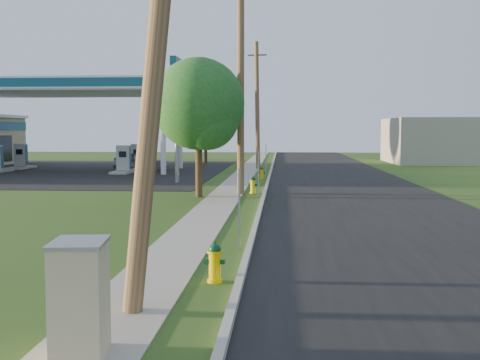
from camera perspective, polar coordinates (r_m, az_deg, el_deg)
name	(u,v)px	position (r m, az deg, el deg)	size (l,w,h in m)	color
ground_plane	(208,297)	(10.74, -3.04, -11.02)	(140.00, 140.00, 0.00)	#244813
road	(378,217)	(20.71, 12.94, -3.45)	(8.00, 120.00, 0.02)	black
curb	(259,214)	(20.47, 1.79, -3.25)	(0.15, 120.00, 0.15)	#A4A297
sidewalk	(208,215)	(20.62, -3.08, -3.36)	(1.50, 120.00, 0.03)	#9C988E
forecourt	(43,171)	(45.74, -18.19, 0.85)	(26.00, 28.00, 0.02)	black
utility_pole_near	(160,6)	(9.63, -7.62, 16.00)	(1.40, 0.32, 9.48)	brown
utility_pole_mid	(241,85)	(27.40, 0.07, 9.00)	(1.40, 0.32, 9.80)	brown
utility_pole_far	(257,105)	(45.33, 1.64, 7.11)	(1.40, 0.32, 9.50)	brown
sign_post_near	(239,209)	(14.62, -0.06, -2.79)	(0.05, 0.04, 2.00)	gray
sign_post_mid	(258,174)	(26.35, 1.76, 0.56)	(0.05, 0.04, 2.00)	gray
sign_post_far	(266,160)	(38.52, 2.48, 1.87)	(0.05, 0.04, 2.00)	gray
gas_canopy	(68,88)	(45.03, -16.01, 8.34)	(18.18, 9.18, 6.40)	silver
fuel_pump_ne	(124,163)	(41.73, -10.97, 1.63)	(1.20, 3.20, 1.90)	#A4A297
fuel_pump_sw	(21,159)	(48.52, -20.06, 1.85)	(1.20, 3.20, 1.90)	#A4A297
fuel_pump_se	(138,160)	(45.60, -9.67, 1.90)	(1.20, 3.20, 1.90)	#A4A297
price_pylon	(176,84)	(33.36, -6.05, 9.03)	(0.34, 2.04, 6.85)	gray
distant_building	(469,141)	(57.74, 20.89, 3.51)	(14.00, 10.00, 4.00)	gray
tree_verge	(201,107)	(26.13, -3.76, 6.88)	(4.00, 4.00, 6.06)	#322114
tree_lot	(206,110)	(53.59, -3.20, 6.66)	(4.85, 4.85, 7.35)	#322114
hydrant_near	(215,262)	(11.64, -2.41, -7.81)	(0.41, 0.36, 0.79)	#FECA00
hydrant_mid	(253,185)	(27.74, 1.23, -0.49)	(0.41, 0.37, 0.80)	yellow
hydrant_far	(262,173)	(36.00, 2.09, 0.66)	(0.38, 0.34, 0.75)	gold
utility_cabinet	(80,299)	(8.07, -14.93, -10.88)	(0.78, 0.96, 1.52)	tan
car_silver	(141,161)	(44.71, -9.36, 1.78)	(1.58, 3.92, 1.34)	#A1A2A8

